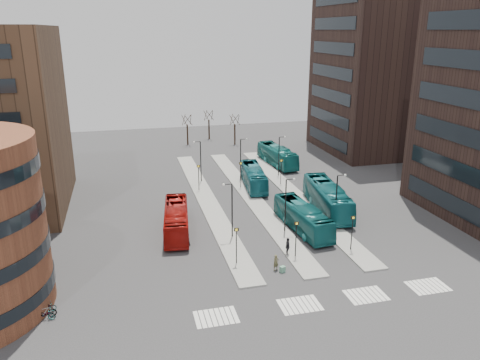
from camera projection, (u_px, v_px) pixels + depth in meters
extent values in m
plane|color=#2D2D2F|center=(332.00, 332.00, 34.85)|extent=(160.00, 160.00, 0.00)
cube|color=gray|center=(207.00, 200.00, 61.59)|extent=(2.50, 45.00, 0.15)
cube|color=gray|center=(251.00, 196.00, 62.99)|extent=(2.50, 45.00, 0.15)
cube|color=gray|center=(293.00, 193.00, 64.38)|extent=(2.50, 45.00, 0.15)
cube|color=#1C509D|center=(282.00, 269.00, 43.40)|extent=(0.58, 0.52, 0.59)
imported|color=#9B100B|center=(176.00, 219.00, 51.68)|extent=(3.80, 11.01, 3.00)
imported|color=#12585A|center=(303.00, 217.00, 52.25)|extent=(3.44, 10.91, 2.99)
imported|color=#155E69|center=(254.00, 177.00, 66.70)|extent=(3.72, 10.79, 2.94)
imported|color=#145E65|center=(327.00, 198.00, 57.69)|extent=(4.34, 12.67, 3.46)
imported|color=#146664|center=(277.00, 156.00, 77.61)|extent=(3.79, 11.49, 3.14)
imported|color=brown|center=(276.00, 262.00, 43.65)|extent=(0.65, 0.51, 1.55)
imported|color=black|center=(186.00, 238.00, 48.51)|extent=(1.01, 0.87, 1.80)
imported|color=black|center=(288.00, 247.00, 46.47)|extent=(0.64, 1.16, 1.87)
imported|color=black|center=(314.00, 237.00, 48.77)|extent=(1.06, 1.24, 1.67)
imported|color=gray|center=(44.00, 315.00, 36.21)|extent=(1.80, 0.91, 0.90)
imported|color=gray|center=(44.00, 313.00, 36.30)|extent=(1.90, 0.97, 1.10)
imported|color=gray|center=(46.00, 308.00, 37.12)|extent=(1.64, 0.98, 0.82)
cube|color=silver|center=(197.00, 320.00, 36.34)|extent=(0.35, 2.40, 0.01)
cube|color=silver|center=(203.00, 319.00, 36.44)|extent=(0.35, 2.40, 0.01)
cube|color=silver|center=(208.00, 318.00, 36.53)|extent=(0.35, 2.40, 0.01)
cube|color=silver|center=(213.00, 317.00, 36.63)|extent=(0.35, 2.40, 0.01)
cube|color=silver|center=(219.00, 317.00, 36.73)|extent=(0.35, 2.40, 0.01)
cube|color=silver|center=(224.00, 316.00, 36.83)|extent=(0.35, 2.40, 0.01)
cube|color=silver|center=(229.00, 315.00, 36.93)|extent=(0.35, 2.40, 0.01)
cube|color=silver|center=(235.00, 314.00, 37.03)|extent=(0.35, 2.40, 0.01)
cube|color=silver|center=(282.00, 307.00, 37.96)|extent=(0.35, 2.40, 0.01)
cube|color=silver|center=(287.00, 307.00, 38.06)|extent=(0.35, 2.40, 0.01)
cube|color=silver|center=(292.00, 306.00, 38.16)|extent=(0.35, 2.40, 0.01)
cube|color=silver|center=(297.00, 305.00, 38.26)|extent=(0.35, 2.40, 0.01)
cube|color=silver|center=(302.00, 304.00, 38.36)|extent=(0.35, 2.40, 0.01)
cube|color=silver|center=(307.00, 304.00, 38.46)|extent=(0.35, 2.40, 0.01)
cube|color=silver|center=(312.00, 303.00, 38.56)|extent=(0.35, 2.40, 0.01)
cube|color=silver|center=(317.00, 302.00, 38.66)|extent=(0.35, 2.40, 0.01)
cube|color=silver|center=(350.00, 297.00, 39.36)|extent=(0.35, 2.40, 0.01)
cube|color=silver|center=(355.00, 297.00, 39.46)|extent=(0.35, 2.40, 0.01)
cube|color=silver|center=(359.00, 296.00, 39.56)|extent=(0.35, 2.40, 0.01)
cube|color=silver|center=(364.00, 295.00, 39.66)|extent=(0.35, 2.40, 0.01)
cube|color=silver|center=(368.00, 295.00, 39.76)|extent=(0.35, 2.40, 0.01)
cube|color=silver|center=(373.00, 294.00, 39.86)|extent=(0.35, 2.40, 0.01)
cube|color=silver|center=(377.00, 293.00, 39.96)|extent=(0.35, 2.40, 0.01)
cube|color=silver|center=(382.00, 293.00, 40.06)|extent=(0.35, 2.40, 0.01)
cube|color=silver|center=(413.00, 288.00, 40.75)|extent=(0.35, 2.40, 0.01)
cube|color=silver|center=(417.00, 288.00, 40.85)|extent=(0.35, 2.40, 0.01)
cube|color=silver|center=(421.00, 287.00, 40.95)|extent=(0.35, 2.40, 0.01)
cube|color=silver|center=(426.00, 286.00, 41.05)|extent=(0.35, 2.40, 0.01)
cube|color=silver|center=(430.00, 286.00, 41.15)|extent=(0.35, 2.40, 0.01)
cube|color=silver|center=(434.00, 285.00, 41.25)|extent=(0.35, 2.40, 0.01)
cube|color=silver|center=(438.00, 285.00, 41.35)|extent=(0.35, 2.40, 0.01)
cube|color=silver|center=(443.00, 284.00, 41.45)|extent=(0.35, 2.40, 0.01)
cube|color=black|center=(449.00, 202.00, 53.96)|extent=(0.12, 16.00, 2.00)
cube|color=black|center=(454.00, 169.00, 52.73)|extent=(0.12, 16.00, 2.00)
cube|color=black|center=(459.00, 134.00, 51.50)|extent=(0.12, 16.00, 2.00)
cube|color=black|center=(465.00, 98.00, 50.28)|extent=(0.12, 16.00, 2.00)
cube|color=black|center=(470.00, 60.00, 49.05)|extent=(0.12, 16.00, 2.00)
cube|color=black|center=(476.00, 19.00, 47.82)|extent=(0.12, 16.00, 2.00)
cube|color=black|center=(383.00, 68.00, 83.85)|extent=(20.00, 20.00, 30.00)
cube|color=black|center=(327.00, 139.00, 85.34)|extent=(0.12, 16.00, 2.00)
cube|color=black|center=(328.00, 117.00, 84.11)|extent=(0.12, 16.00, 2.00)
cube|color=black|center=(330.00, 95.00, 82.89)|extent=(0.12, 16.00, 2.00)
cube|color=black|center=(331.00, 72.00, 81.66)|extent=(0.12, 16.00, 2.00)
cube|color=black|center=(332.00, 48.00, 80.43)|extent=(0.12, 16.00, 2.00)
cube|color=black|center=(334.00, 23.00, 79.21)|extent=(0.12, 16.00, 2.00)
cylinder|color=black|center=(236.00, 247.00, 44.32)|extent=(0.10, 0.10, 3.50)
cube|color=black|center=(236.00, 230.00, 43.79)|extent=(0.45, 0.10, 0.30)
cube|color=yellow|center=(236.00, 230.00, 43.73)|extent=(0.20, 0.02, 0.20)
cylinder|color=black|center=(199.00, 178.00, 64.63)|extent=(0.10, 0.10, 3.50)
cube|color=black|center=(198.00, 166.00, 64.09)|extent=(0.45, 0.10, 0.30)
cube|color=yellow|center=(198.00, 166.00, 64.04)|extent=(0.20, 0.02, 0.20)
cylinder|color=black|center=(296.00, 240.00, 45.72)|extent=(0.10, 0.10, 3.50)
cube|color=black|center=(297.00, 223.00, 45.18)|extent=(0.45, 0.10, 0.30)
cube|color=yellow|center=(297.00, 224.00, 45.13)|extent=(0.20, 0.02, 0.20)
cylinder|color=black|center=(241.00, 175.00, 66.03)|extent=(0.10, 0.10, 3.50)
cube|color=black|center=(241.00, 163.00, 65.49)|extent=(0.45, 0.10, 0.30)
cube|color=yellow|center=(241.00, 163.00, 65.43)|extent=(0.20, 0.02, 0.20)
cylinder|color=black|center=(352.00, 234.00, 47.12)|extent=(0.10, 0.10, 3.50)
cube|color=black|center=(353.00, 218.00, 46.58)|extent=(0.45, 0.10, 0.30)
cube|color=yellow|center=(353.00, 218.00, 46.52)|extent=(0.20, 0.02, 0.20)
cylinder|color=black|center=(281.00, 172.00, 67.42)|extent=(0.10, 0.10, 3.50)
cube|color=black|center=(281.00, 161.00, 66.88)|extent=(0.45, 0.10, 0.30)
cube|color=yellow|center=(281.00, 161.00, 66.83)|extent=(0.20, 0.02, 0.20)
cylinder|color=black|center=(232.00, 211.00, 49.71)|extent=(0.14, 0.14, 6.00)
cylinder|color=black|center=(228.00, 184.00, 48.69)|extent=(0.90, 0.08, 0.08)
sphere|color=silver|center=(224.00, 185.00, 48.58)|extent=(0.24, 0.24, 0.24)
cylinder|color=black|center=(201.00, 162.00, 68.17)|extent=(0.14, 0.14, 6.00)
cylinder|color=black|center=(197.00, 142.00, 67.15)|extent=(0.90, 0.08, 0.08)
sphere|color=silver|center=(194.00, 142.00, 67.04)|extent=(0.24, 0.24, 0.24)
cylinder|color=black|center=(285.00, 206.00, 51.11)|extent=(0.14, 0.14, 6.00)
cylinder|color=black|center=(290.00, 179.00, 50.29)|extent=(0.90, 0.08, 0.08)
sphere|color=silver|center=(294.00, 179.00, 50.40)|extent=(0.24, 0.24, 0.24)
cylinder|color=black|center=(241.00, 159.00, 69.57)|extent=(0.14, 0.14, 6.00)
cylinder|color=black|center=(244.00, 139.00, 68.75)|extent=(0.90, 0.08, 0.08)
sphere|color=silver|center=(247.00, 139.00, 68.86)|extent=(0.24, 0.24, 0.24)
cylinder|color=black|center=(336.00, 201.00, 52.50)|extent=(0.14, 0.14, 6.00)
cylinder|color=black|center=(341.00, 175.00, 51.69)|extent=(0.90, 0.08, 0.08)
sphere|color=silver|center=(345.00, 175.00, 51.79)|extent=(0.24, 0.24, 0.24)
cylinder|color=black|center=(279.00, 156.00, 70.96)|extent=(0.14, 0.14, 6.00)
cylinder|color=black|center=(282.00, 137.00, 70.15)|extent=(0.90, 0.08, 0.08)
sphere|color=silver|center=(285.00, 137.00, 70.25)|extent=(0.24, 0.24, 0.24)
cylinder|color=black|center=(188.00, 135.00, 91.00)|extent=(0.30, 0.30, 4.00)
cylinder|color=black|center=(191.00, 120.00, 90.27)|extent=(0.10, 1.56, 1.95)
cylinder|color=black|center=(188.00, 119.00, 90.78)|extent=(1.48, 0.59, 1.97)
cylinder|color=black|center=(184.00, 120.00, 90.36)|extent=(0.90, 1.31, 1.99)
cylinder|color=black|center=(184.00, 121.00, 89.60)|extent=(0.89, 1.31, 1.99)
cylinder|color=black|center=(189.00, 121.00, 89.55)|extent=(1.48, 0.58, 1.97)
cylinder|color=black|center=(209.00, 129.00, 95.86)|extent=(0.30, 0.30, 4.00)
cylinder|color=black|center=(212.00, 115.00, 95.13)|extent=(0.10, 1.56, 1.95)
cylinder|color=black|center=(209.00, 115.00, 95.63)|extent=(1.48, 0.59, 1.97)
cylinder|color=black|center=(206.00, 115.00, 95.22)|extent=(0.90, 1.31, 1.99)
cylinder|color=black|center=(206.00, 116.00, 94.46)|extent=(0.89, 1.31, 1.99)
cylinder|color=black|center=(210.00, 116.00, 94.40)|extent=(1.48, 0.58, 1.97)
cylinder|color=black|center=(235.00, 134.00, 91.25)|extent=(0.30, 0.30, 4.00)
cylinder|color=black|center=(238.00, 120.00, 90.52)|extent=(0.10, 1.56, 1.95)
cylinder|color=black|center=(235.00, 119.00, 91.02)|extent=(1.48, 0.59, 1.97)
cylinder|color=black|center=(231.00, 120.00, 90.61)|extent=(0.90, 1.31, 1.99)
cylinder|color=black|center=(232.00, 120.00, 89.85)|extent=(0.89, 1.31, 1.99)
cylinder|color=black|center=(237.00, 120.00, 89.79)|extent=(1.48, 0.58, 1.97)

